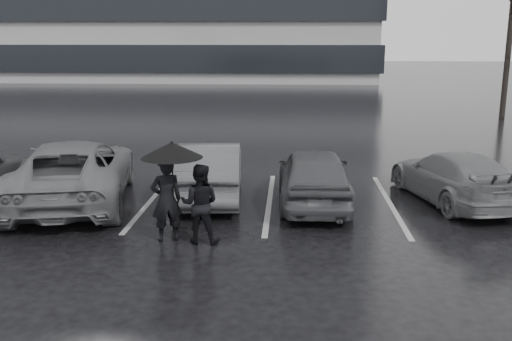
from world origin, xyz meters
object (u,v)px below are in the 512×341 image
object	(u,v)px
car_east	(454,177)
car_west_b	(74,172)
car_main	(314,176)
pedestrian_left	(166,200)
pedestrian_right	(200,204)
tree_north	(511,25)
car_west_a	(210,170)

from	to	relation	value
car_east	car_west_b	bearing A→B (deg)	-10.06
car_main	car_east	size ratio (longest dim) A/B	0.96
car_main	pedestrian_left	size ratio (longest dim) A/B	2.46
pedestrian_right	tree_north	xyz separation A→B (m)	(11.59, 17.27, 3.50)
car_east	pedestrian_right	bearing A→B (deg)	15.30
car_east	pedestrian_left	bearing A→B (deg)	12.34
pedestrian_right	tree_north	world-z (taller)	tree_north
car_main	pedestrian_right	distance (m)	3.45
car_east	pedestrian_left	xyz separation A→B (m)	(-6.11, -3.01, 0.20)
pedestrian_left	pedestrian_right	world-z (taller)	pedestrian_left
car_west_b	pedestrian_left	xyz separation A→B (m)	(2.70, -2.42, 0.07)
car_west_a	pedestrian_left	size ratio (longest dim) A/B	2.56
car_main	tree_north	size ratio (longest dim) A/B	0.46
car_west_a	car_main	bearing A→B (deg)	166.21
pedestrian_left	car_west_b	bearing A→B (deg)	-65.91
car_west_a	car_west_b	distance (m)	3.16
car_west_b	tree_north	size ratio (longest dim) A/B	0.62
car_west_a	pedestrian_right	bearing A→B (deg)	89.74
pedestrian_left	tree_north	xyz separation A→B (m)	(12.23, 17.23, 3.45)
car_main	pedestrian_right	world-z (taller)	pedestrian_right
car_west_a	car_east	world-z (taller)	car_west_a
car_east	tree_north	xyz separation A→B (m)	(6.12, 14.22, 3.65)
car_west_a	pedestrian_right	distance (m)	3.05
car_east	tree_north	bearing A→B (deg)	-127.17
pedestrian_left	pedestrian_right	size ratio (longest dim) A/B	1.06
pedestrian_left	car_west_a	bearing A→B (deg)	-121.81
car_east	pedestrian_right	world-z (taller)	pedestrian_right
car_east	tree_north	world-z (taller)	tree_north
car_east	pedestrian_left	world-z (taller)	pedestrian_left
car_main	car_west_a	world-z (taller)	car_west_a
tree_north	pedestrian_left	bearing A→B (deg)	-125.37
car_west_b	tree_north	xyz separation A→B (m)	(14.93, 14.81, 3.52)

